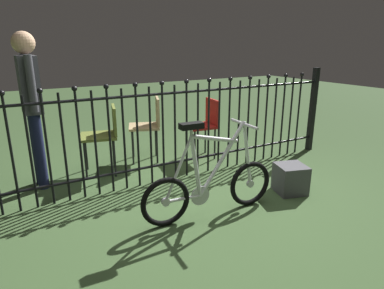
# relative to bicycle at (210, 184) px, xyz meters

# --- Properties ---
(ground_plane) EXTENTS (20.00, 20.00, 0.00)m
(ground_plane) POSITION_rel_bicycle_xyz_m (0.12, 0.22, -0.30)
(ground_plane) COLOR #38522C
(iron_fence) EXTENTS (4.53, 0.07, 1.19)m
(iron_fence) POSITION_rel_bicycle_xyz_m (0.05, 0.94, 0.30)
(iron_fence) COLOR black
(iron_fence) RESTS_ON ground
(bicycle) EXTENTS (1.32, 0.40, 0.89)m
(bicycle) POSITION_rel_bicycle_xyz_m (0.00, 0.00, 0.00)
(bicycle) COLOR black
(bicycle) RESTS_ON ground
(chair_red) EXTENTS (0.41, 0.41, 0.80)m
(chair_red) POSITION_rel_bicycle_xyz_m (0.83, 1.42, 0.19)
(chair_red) COLOR black
(chair_red) RESTS_ON ground
(chair_olive) EXTENTS (0.50, 0.50, 0.81)m
(chair_olive) POSITION_rel_bicycle_xyz_m (-0.52, 1.51, 0.21)
(chair_olive) COLOR black
(chair_olive) RESTS_ON ground
(chair_tan) EXTENTS (0.50, 0.50, 0.85)m
(chair_tan) POSITION_rel_bicycle_xyz_m (0.12, 1.68, 0.22)
(chair_tan) COLOR black
(chair_tan) RESTS_ON ground
(person_visitor) EXTENTS (0.22, 0.48, 1.63)m
(person_visitor) POSITION_rel_bicycle_xyz_m (-1.26, 1.48, 0.67)
(person_visitor) COLOR #191E3F
(person_visitor) RESTS_ON ground
(display_crate) EXTENTS (0.37, 0.37, 0.30)m
(display_crate) POSITION_rel_bicycle_xyz_m (1.00, -0.01, -0.15)
(display_crate) COLOR #4C4C51
(display_crate) RESTS_ON ground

